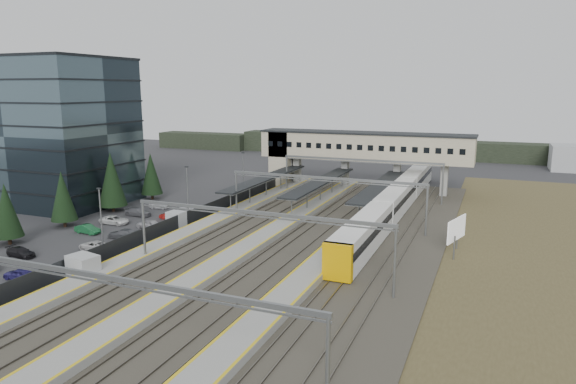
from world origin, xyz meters
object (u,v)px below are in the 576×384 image
at_px(relay_cabin_near, 83,267).
at_px(relay_cabin_far, 176,219).
at_px(office_building, 51,131).
at_px(billboard, 457,230).
at_px(train, 396,201).
at_px(footbridge, 349,149).

distance_m(relay_cabin_near, relay_cabin_far, 21.10).
height_order(office_building, billboard, office_building).
relative_size(relay_cabin_far, train, 0.04).
xyz_separation_m(footbridge, train, (12.30, -16.83, -5.75)).
bearing_deg(office_building, relay_cabin_far, -11.58).
distance_m(office_building, relay_cabin_far, 31.13).
bearing_deg(relay_cabin_far, billboard, 2.71).
bearing_deg(relay_cabin_near, footbridge, 77.79).
relative_size(office_building, train, 0.38).
xyz_separation_m(relay_cabin_near, billboard, (34.80, 22.68, 1.70)).
bearing_deg(office_building, billboard, -3.50).
height_order(relay_cabin_far, billboard, billboard).
distance_m(relay_cabin_near, billboard, 41.57).
relative_size(relay_cabin_far, billboard, 0.47).
bearing_deg(relay_cabin_near, relay_cabin_far, 98.02).
xyz_separation_m(relay_cabin_near, train, (24.57, 39.89, 0.94)).
height_order(office_building, train, office_building).
distance_m(office_building, billboard, 67.00).
relative_size(office_building, billboard, 4.67).
xyz_separation_m(office_building, relay_cabin_far, (28.49, -5.83, -11.12)).
height_order(relay_cabin_near, train, train).
bearing_deg(train, office_building, -166.77).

